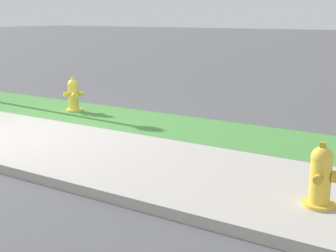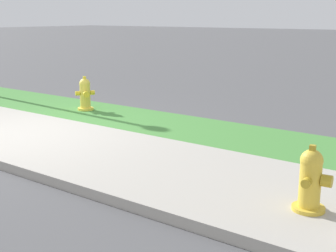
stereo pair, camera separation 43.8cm
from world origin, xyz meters
name	(u,v)px [view 1 (the left image)]	position (x,y,z in m)	size (l,w,h in m)	color
ground_plane	(10,135)	(0.00, 0.00, 0.00)	(120.00, 120.00, 0.00)	#515154
sidewalk_pavement	(10,135)	(0.00, 0.00, 0.01)	(18.00, 2.31, 0.01)	#ADA89E
grass_verge	(92,114)	(0.00, 1.98, 0.00)	(18.00, 1.65, 0.01)	#47893D
fire_hydrant_by_grass_verge	(74,95)	(-0.49, 2.00, 0.33)	(0.36, 0.37, 0.70)	yellow
fire_hydrant_across_street	(321,177)	(5.02, -0.23, 0.32)	(0.38, 0.40, 0.68)	gold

